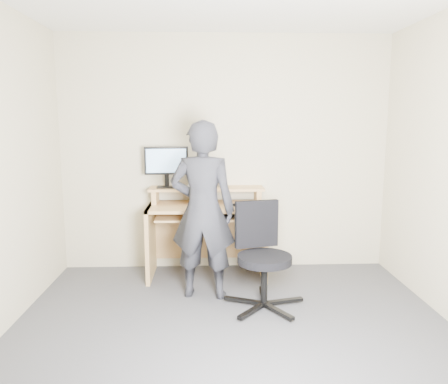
{
  "coord_description": "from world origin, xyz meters",
  "views": [
    {
      "loc": [
        -0.19,
        -2.94,
        1.61
      ],
      "look_at": [
        -0.04,
        1.05,
        0.95
      ],
      "focal_mm": 35.0,
      "sensor_mm": 36.0,
      "label": 1
    }
  ],
  "objects": [
    {
      "name": "desk",
      "position": [
        -0.2,
        1.53,
        0.55
      ],
      "size": [
        1.2,
        0.6,
        0.91
      ],
      "color": "tan",
      "rests_on": "ground"
    },
    {
      "name": "smartphone",
      "position": [
        -0.01,
        1.59,
        0.92
      ],
      "size": [
        0.09,
        0.14,
        0.01
      ],
      "primitive_type": "cube",
      "rotation": [
        0.0,
        0.0,
        -0.21
      ],
      "color": "black",
      "rests_on": "desk"
    },
    {
      "name": "charger",
      "position": [
        -0.5,
        1.5,
        0.93
      ],
      "size": [
        0.05,
        0.05,
        0.03
      ],
      "primitive_type": "cube",
      "rotation": [
        0.0,
        0.0,
        0.19
      ],
      "color": "black",
      "rests_on": "desk"
    },
    {
      "name": "mouse",
      "position": [
        0.1,
        1.35,
        0.77
      ],
      "size": [
        0.1,
        0.07,
        0.04
      ],
      "primitive_type": "ellipsoid",
      "rotation": [
        0.0,
        0.0,
        0.05
      ],
      "color": "black",
      "rests_on": "desk"
    },
    {
      "name": "back_wall",
      "position": [
        0.0,
        1.75,
        1.25
      ],
      "size": [
        3.5,
        0.02,
        2.5
      ],
      "primitive_type": "cube",
      "color": "beige",
      "rests_on": "ground"
    },
    {
      "name": "headphones",
      "position": [
        -0.32,
        1.64,
        0.92
      ],
      "size": [
        0.17,
        0.17,
        0.06
      ],
      "primitive_type": "torus",
      "rotation": [
        0.26,
        0.0,
        0.1
      ],
      "color": "silver",
      "rests_on": "desk"
    },
    {
      "name": "external_drive",
      "position": [
        -0.3,
        1.62,
        1.01
      ],
      "size": [
        0.1,
        0.14,
        0.2
      ],
      "primitive_type": "cube",
      "rotation": [
        0.0,
        0.0,
        -0.27
      ],
      "color": "black",
      "rests_on": "desk"
    },
    {
      "name": "monitor",
      "position": [
        -0.62,
        1.59,
        1.17
      ],
      "size": [
        0.45,
        0.13,
        0.43
      ],
      "rotation": [
        0.0,
        0.0,
        0.09
      ],
      "color": "black",
      "rests_on": "desk"
    },
    {
      "name": "office_chair",
      "position": [
        0.28,
        0.69,
        0.48
      ],
      "size": [
        0.7,
        0.68,
        0.89
      ],
      "rotation": [
        0.0,
        0.0,
        0.24
      ],
      "color": "black",
      "rests_on": "ground"
    },
    {
      "name": "keyboard",
      "position": [
        -0.16,
        1.36,
        0.67
      ],
      "size": [
        0.49,
        0.3,
        0.03
      ],
      "primitive_type": "cube",
      "rotation": [
        0.0,
        0.0,
        -0.27
      ],
      "color": "black",
      "rests_on": "desk"
    },
    {
      "name": "ground",
      "position": [
        0.0,
        0.0,
        0.0
      ],
      "size": [
        3.5,
        3.5,
        0.0
      ],
      "primitive_type": "plane",
      "color": "#4A4A4F",
      "rests_on": "ground"
    },
    {
      "name": "travel_mug",
      "position": [
        -0.04,
        1.63,
        1.01
      ],
      "size": [
        0.11,
        0.11,
        0.19
      ],
      "primitive_type": "cylinder",
      "rotation": [
        0.0,
        0.0,
        -0.33
      ],
      "color": "silver",
      "rests_on": "desk"
    },
    {
      "name": "person",
      "position": [
        -0.23,
        0.91,
        0.81
      ],
      "size": [
        0.63,
        0.46,
        1.61
      ],
      "primitive_type": "imported",
      "rotation": [
        0.0,
        0.0,
        3.01
      ],
      "color": "black",
      "rests_on": "ground"
    }
  ]
}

